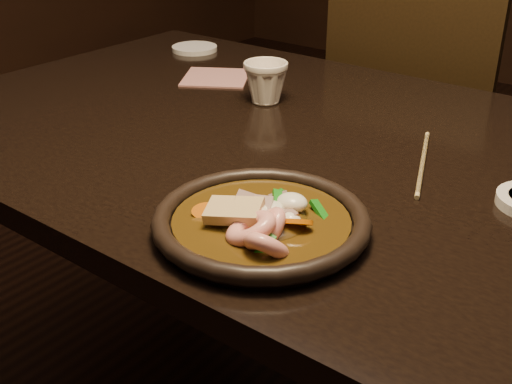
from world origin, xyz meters
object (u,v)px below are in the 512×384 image
Objects in this scene: plate at (261,222)px; tea_cup at (266,81)px; table at (328,187)px; chair at (415,142)px.

plate is 0.50m from tea_cup.
tea_cup is (-0.30, 0.40, 0.03)m from plate.
tea_cup reaches higher than plate.
table is 0.70m from chair.
plate is at bearing 97.97° from chair.
chair is at bearing 101.35° from table.
tea_cup is at bearing 76.89° from chair.
chair is 3.33× the size of plate.
table is at bearing 96.82° from chair.
chair reaches higher than tea_cup.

